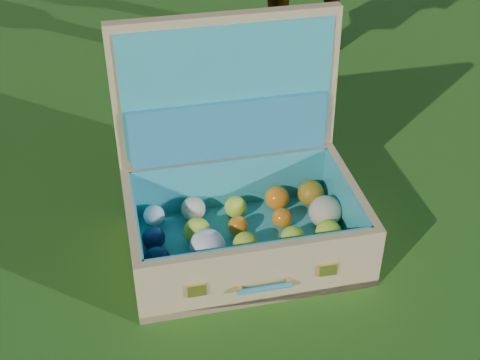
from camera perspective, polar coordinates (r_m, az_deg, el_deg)
name	(u,v)px	position (r m, az deg, el deg)	size (l,w,h in m)	color
ground	(170,259)	(1.55, -5.99, -6.69)	(60.00, 60.00, 0.00)	#215114
suitcase	(240,187)	(1.52, 0.02, -0.61)	(0.54, 0.43, 0.50)	tan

